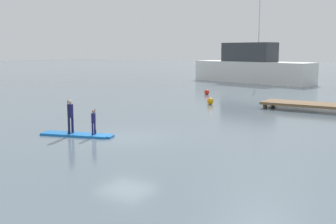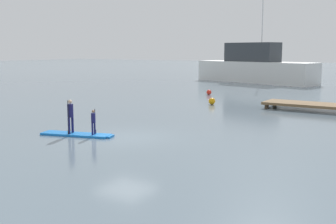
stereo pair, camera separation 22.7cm
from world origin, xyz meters
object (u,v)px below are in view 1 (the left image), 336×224
fishing_boat_white_large (251,68)px  mooring_buoy_far (207,92)px  paddleboard_near (77,135)px  paddler_adult (70,114)px  mooring_buoy_mid (210,101)px  paddler_child_solo (94,121)px

fishing_boat_white_large → mooring_buoy_far: (1.98, -15.79, -1.59)m
paddleboard_near → paddler_adult: 1.01m
paddleboard_near → mooring_buoy_mid: bearing=89.3°
fishing_boat_white_large → mooring_buoy_mid: size_ratio=32.57×
mooring_buoy_mid → paddler_adult: bearing=-92.0°
paddler_child_solo → fishing_boat_white_large: (-5.91, 35.07, 1.06)m
mooring_buoy_mid → mooring_buoy_far: mooring_buoy_mid is taller
mooring_buoy_mid → mooring_buoy_far: 6.77m
paddler_adult → paddleboard_near: bearing=17.8°
fishing_boat_white_large → mooring_buoy_mid: (5.27, -21.71, -1.57)m
paddler_adult → mooring_buoy_mid: size_ratio=3.23×
paddler_child_solo → paddler_adult: bearing=-162.4°
paddleboard_near → mooring_buoy_mid: (0.17, 13.62, 0.20)m
mooring_buoy_far → paddleboard_near: bearing=-80.9°
paddleboard_near → paddler_child_solo: bearing=17.5°
paddler_adult → paddler_child_solo: (1.12, 0.35, -0.26)m
mooring_buoy_mid → fishing_boat_white_large: bearing=103.6°
paddleboard_near → mooring_buoy_mid: size_ratio=7.26×
fishing_boat_white_large → mooring_buoy_far: bearing=-82.9°
paddleboard_near → mooring_buoy_mid: 13.62m
paddler_child_solo → mooring_buoy_mid: (-0.64, 13.36, -0.50)m
paddler_child_solo → mooring_buoy_far: bearing=101.5°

